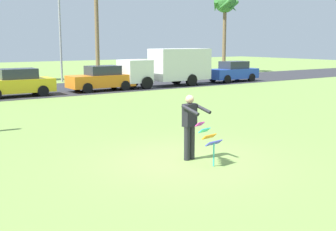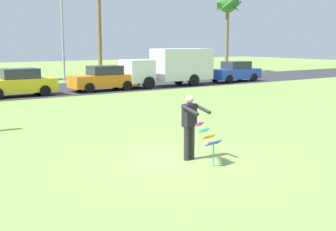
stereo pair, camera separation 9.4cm
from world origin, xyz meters
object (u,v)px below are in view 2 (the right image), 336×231
Objects in this scene: streetlight_pole at (62,30)px; person_kite_flyer at (190,125)px; parked_car_blue at (235,72)px; parked_car_orange at (103,79)px; palm_tree_far_left at (228,5)px; kite_held at (209,138)px; parked_truck_white_box at (172,66)px; parked_car_yellow at (18,83)px.

person_kite_flyer is at bearing -103.14° from streetlight_pole.
parked_car_orange is at bearing -180.00° from parked_car_blue.
palm_tree_far_left reaches higher than parked_car_blue.
kite_held is 20.04m from parked_truck_white_box.
person_kite_flyer is 1.61× the size of kite_held.
parked_car_blue is at bearing -34.83° from streetlight_pole.
parked_car_orange is 8.35m from streetlight_pole.
palm_tree_far_left reaches higher than streetlight_pole.
parked_truck_white_box is 9.59m from streetlight_pole.
kite_held is at bearing -107.21° from parked_car_orange.
streetlight_pole is at bearing 123.55° from parked_truck_white_box.
parked_truck_white_box reaches higher than parked_car_blue.
person_kite_flyer is 17.16m from parked_car_orange.
parked_car_blue is (16.67, 16.31, -0.18)m from person_kite_flyer.
parked_car_yellow is at bearing -180.00° from parked_car_orange.
kite_held is 25.50m from streetlight_pole.
parked_truck_white_box is 1.59× the size of parked_car_blue.
parked_car_yellow and parked_car_orange have the same top height.
kite_held is 0.25× the size of parked_car_blue.
palm_tree_far_left is (17.69, 8.19, 5.91)m from parked_car_orange.
streetlight_pole is at bearing 88.09° from parked_car_orange.
person_kite_flyer is at bearing -133.25° from palm_tree_far_left.
streetlight_pole is (-5.11, 7.70, 2.59)m from parked_truck_white_box.
parked_car_orange is (5.35, 16.31, -0.18)m from person_kite_flyer.
streetlight_pole is (-11.07, 7.70, 3.22)m from parked_car_blue.
palm_tree_far_left reaches higher than person_kite_flyer.
parked_car_blue is 11.94m from palm_tree_far_left.
palm_tree_far_left is at bearing 1.59° from streetlight_pole.
parked_truck_white_box is at bearing 57.98° from kite_held.
parked_truck_white_box is at bearing -56.45° from streetlight_pole.
parked_truck_white_box is (10.70, 0.00, 0.64)m from parked_car_yellow.
kite_held is at bearing -132.36° from palm_tree_far_left.
streetlight_pole reaches higher than kite_held.
parked_truck_white_box reaches higher than person_kite_flyer.
palm_tree_far_left is at bearing 46.75° from person_kite_flyer.
kite_held is 23.74m from parked_car_blue.
parked_car_orange is at bearing 71.85° from person_kite_flyer.
person_kite_flyer is at bearing -108.15° from parked_car_orange.
person_kite_flyer is at bearing -135.63° from parked_car_blue.
parked_car_orange is at bearing 72.79° from kite_held.
palm_tree_far_left is (6.37, 8.19, 5.91)m from parked_car_blue.
streetlight_pole is at bearing 77.41° from kite_held.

